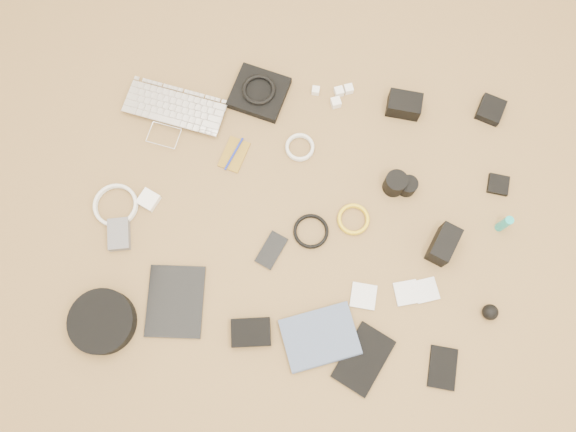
# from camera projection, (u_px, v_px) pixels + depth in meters

# --- Properties ---
(laptop) EXTENTS (0.39, 0.30, 0.03)m
(laptop) POSITION_uv_depth(u_px,v_px,m) (171.00, 120.00, 1.99)
(laptop) COLOR silver
(laptop) RESTS_ON ground
(headphone_pouch) EXTENTS (0.22, 0.21, 0.03)m
(headphone_pouch) POSITION_uv_depth(u_px,v_px,m) (259.00, 93.00, 2.02)
(headphone_pouch) COLOR black
(headphone_pouch) RESTS_ON ground
(headphones) EXTENTS (0.15, 0.15, 0.02)m
(headphones) POSITION_uv_depth(u_px,v_px,m) (259.00, 90.00, 1.99)
(headphones) COLOR black
(headphones) RESTS_ON headphone_pouch
(charger_a) EXTENTS (0.03, 0.03, 0.02)m
(charger_a) POSITION_uv_depth(u_px,v_px,m) (316.00, 91.00, 2.02)
(charger_a) COLOR white
(charger_a) RESTS_ON ground
(charger_b) EXTENTS (0.04, 0.04, 0.03)m
(charger_b) POSITION_uv_depth(u_px,v_px,m) (349.00, 89.00, 2.02)
(charger_b) COLOR white
(charger_b) RESTS_ON ground
(charger_c) EXTENTS (0.04, 0.04, 0.03)m
(charger_c) POSITION_uv_depth(u_px,v_px,m) (339.00, 92.00, 2.02)
(charger_c) COLOR white
(charger_c) RESTS_ON ground
(charger_d) EXTENTS (0.04, 0.04, 0.03)m
(charger_d) POSITION_uv_depth(u_px,v_px,m) (336.00, 103.00, 2.01)
(charger_d) COLOR white
(charger_d) RESTS_ON ground
(dslr_camera) EXTENTS (0.12, 0.09, 0.07)m
(dslr_camera) POSITION_uv_depth(u_px,v_px,m) (404.00, 105.00, 1.99)
(dslr_camera) COLOR black
(dslr_camera) RESTS_ON ground
(lens_pouch) EXTENTS (0.11, 0.12, 0.03)m
(lens_pouch) POSITION_uv_depth(u_px,v_px,m) (491.00, 110.00, 2.00)
(lens_pouch) COLOR black
(lens_pouch) RESTS_ON ground
(notebook_olive) EXTENTS (0.10, 0.14, 0.01)m
(notebook_olive) POSITION_uv_depth(u_px,v_px,m) (234.00, 154.00, 1.97)
(notebook_olive) COLOR olive
(notebook_olive) RESTS_ON ground
(pen_blue) EXTENTS (0.05, 0.13, 0.01)m
(pen_blue) POSITION_uv_depth(u_px,v_px,m) (234.00, 154.00, 1.96)
(pen_blue) COLOR #122199
(pen_blue) RESTS_ON notebook_olive
(cable_white_a) EXTENTS (0.14, 0.14, 0.01)m
(cable_white_a) POSITION_uv_depth(u_px,v_px,m) (300.00, 148.00, 1.97)
(cable_white_a) COLOR white
(cable_white_a) RESTS_ON ground
(lens_a) EXTENTS (0.08, 0.08, 0.08)m
(lens_a) POSITION_uv_depth(u_px,v_px,m) (395.00, 183.00, 1.90)
(lens_a) COLOR black
(lens_a) RESTS_ON ground
(lens_b) EXTENTS (0.08, 0.08, 0.06)m
(lens_b) POSITION_uv_depth(u_px,v_px,m) (408.00, 186.00, 1.91)
(lens_b) COLOR black
(lens_b) RESTS_ON ground
(card_reader) EXTENTS (0.08, 0.08, 0.02)m
(card_reader) POSITION_uv_depth(u_px,v_px,m) (498.00, 185.00, 1.94)
(card_reader) COLOR black
(card_reader) RESTS_ON ground
(power_brick) EXTENTS (0.08, 0.08, 0.03)m
(power_brick) POSITION_uv_depth(u_px,v_px,m) (149.00, 200.00, 1.92)
(power_brick) COLOR white
(power_brick) RESTS_ON ground
(cable_white_b) EXTENTS (0.17, 0.17, 0.01)m
(cable_white_b) POSITION_uv_depth(u_px,v_px,m) (116.00, 206.00, 1.92)
(cable_white_b) COLOR white
(cable_white_b) RESTS_ON ground
(cable_black) EXTENTS (0.13, 0.13, 0.01)m
(cable_black) POSITION_uv_depth(u_px,v_px,m) (311.00, 232.00, 1.90)
(cable_black) COLOR black
(cable_black) RESTS_ON ground
(cable_yellow) EXTENTS (0.13, 0.13, 0.01)m
(cable_yellow) POSITION_uv_depth(u_px,v_px,m) (353.00, 220.00, 1.91)
(cable_yellow) COLOR yellow
(cable_yellow) RESTS_ON ground
(flash) EXTENTS (0.11, 0.14, 0.09)m
(flash) POSITION_uv_depth(u_px,v_px,m) (443.00, 244.00, 1.84)
(flash) COLOR black
(flash) RESTS_ON ground
(lens_cleaner) EXTENTS (0.03, 0.03, 0.10)m
(lens_cleaner) POSITION_uv_depth(u_px,v_px,m) (504.00, 224.00, 1.86)
(lens_cleaner) COLOR teal
(lens_cleaner) RESTS_ON ground
(battery_charger) EXTENTS (0.09, 0.12, 0.03)m
(battery_charger) POSITION_uv_depth(u_px,v_px,m) (119.00, 234.00, 1.88)
(battery_charger) COLOR #5D5D62
(battery_charger) RESTS_ON ground
(tablet) EXTENTS (0.20, 0.25, 0.01)m
(tablet) POSITION_uv_depth(u_px,v_px,m) (175.00, 301.00, 1.83)
(tablet) COLOR black
(tablet) RESTS_ON ground
(phone) EXTENTS (0.10, 0.14, 0.01)m
(phone) POSITION_uv_depth(u_px,v_px,m) (271.00, 250.00, 1.88)
(phone) COLOR black
(phone) RESTS_ON ground
(filter_case_left) EXTENTS (0.08, 0.08, 0.01)m
(filter_case_left) POSITION_uv_depth(u_px,v_px,m) (363.00, 296.00, 1.84)
(filter_case_left) COLOR silver
(filter_case_left) RESTS_ON ground
(filter_case_mid) EXTENTS (0.10, 0.10, 0.01)m
(filter_case_mid) POSITION_uv_depth(u_px,v_px,m) (407.00, 293.00, 1.84)
(filter_case_mid) COLOR silver
(filter_case_mid) RESTS_ON ground
(filter_case_right) EXTENTS (0.10, 0.10, 0.01)m
(filter_case_right) POSITION_uv_depth(u_px,v_px,m) (426.00, 290.00, 1.84)
(filter_case_right) COLOR silver
(filter_case_right) RESTS_ON ground
(air_blower) EXTENTS (0.05, 0.05, 0.05)m
(air_blower) POSITION_uv_depth(u_px,v_px,m) (490.00, 312.00, 1.80)
(air_blower) COLOR black
(air_blower) RESTS_ON ground
(headphone_case) EXTENTS (0.27, 0.27, 0.06)m
(headphone_case) POSITION_uv_depth(u_px,v_px,m) (102.00, 322.00, 1.79)
(headphone_case) COLOR black
(headphone_case) RESTS_ON ground
(drive_case) EXTENTS (0.14, 0.11, 0.03)m
(drive_case) POSITION_uv_depth(u_px,v_px,m) (251.00, 332.00, 1.80)
(drive_case) COLOR black
(drive_case) RESTS_ON ground
(paperback) EXTENTS (0.28, 0.25, 0.02)m
(paperback) POSITION_uv_depth(u_px,v_px,m) (328.00, 364.00, 1.78)
(paperback) COLOR #445474
(paperback) RESTS_ON ground
(notebook_black_a) EXTENTS (0.20, 0.24, 0.01)m
(notebook_black_a) POSITION_uv_depth(u_px,v_px,m) (363.00, 359.00, 1.78)
(notebook_black_a) COLOR black
(notebook_black_a) RESTS_ON ground
(notebook_black_b) EXTENTS (0.09, 0.13, 0.01)m
(notebook_black_b) POSITION_uv_depth(u_px,v_px,m) (443.00, 368.00, 1.78)
(notebook_black_b) COLOR black
(notebook_black_b) RESTS_ON ground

